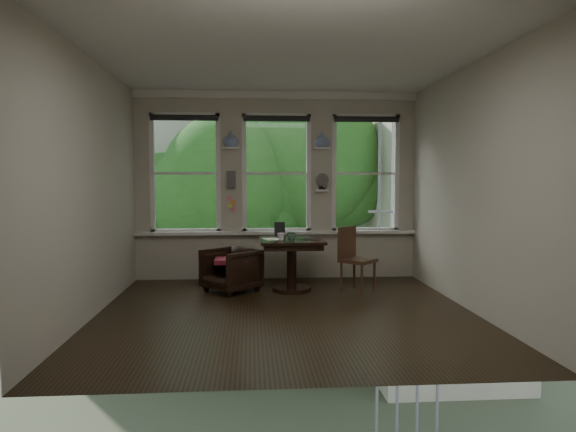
{
  "coord_description": "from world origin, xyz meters",
  "views": [
    {
      "loc": [
        -0.42,
        -6.05,
        1.59
      ],
      "look_at": [
        0.09,
        0.9,
        1.1
      ],
      "focal_mm": 32.0,
      "sensor_mm": 36.0,
      "label": 1
    }
  ],
  "objects": [
    {
      "name": "wall_left",
      "position": [
        -2.25,
        0.0,
        1.5
      ],
      "size": [
        0.0,
        4.5,
        4.5
      ],
      "primitive_type": "plane",
      "rotation": [
        1.57,
        0.0,
        1.57
      ],
      "color": "#B8B29D",
      "rests_on": "ground"
    },
    {
      "name": "ceiling",
      "position": [
        0.0,
        0.0,
        3.0
      ],
      "size": [
        4.5,
        4.5,
        0.0
      ],
      "primitive_type": "plane",
      "rotation": [
        3.14,
        0.0,
        0.0
      ],
      "color": "silver",
      "rests_on": "ground"
    },
    {
      "name": "laptop",
      "position": [
        0.38,
        1.12,
        0.76
      ],
      "size": [
        0.37,
        0.28,
        0.03
      ],
      "primitive_type": "imported",
      "rotation": [
        0.0,
        0.0,
        -0.21
      ],
      "color": "black",
      "rests_on": "table"
    },
    {
      "name": "tablet",
      "position": [
        0.01,
        1.54,
        0.86
      ],
      "size": [
        0.17,
        0.09,
        0.22
      ],
      "primitive_type": "cube",
      "rotation": [
        -0.26,
        0.0,
        0.11
      ],
      "color": "black",
      "rests_on": "table"
    },
    {
      "name": "sticky_notes",
      "position": [
        -0.72,
        2.19,
        1.25
      ],
      "size": [
        0.16,
        0.01,
        0.24
      ],
      "primitive_type": null,
      "color": "pink",
      "rests_on": "ground"
    },
    {
      "name": "armchair_left",
      "position": [
        -0.7,
        1.23,
        0.31
      ],
      "size": [
        0.95,
        0.95,
        0.62
      ],
      "primitive_type": "imported",
      "rotation": [
        0.0,
        0.0,
        -0.85
      ],
      "color": "black",
      "rests_on": "ground"
    },
    {
      "name": "vase_left",
      "position": [
        -0.72,
        2.15,
        2.24
      ],
      "size": [
        0.24,
        0.24,
        0.25
      ],
      "primitive_type": "imported",
      "color": "silver",
      "rests_on": "shelf_left"
    },
    {
      "name": "shelf_left",
      "position": [
        -0.72,
        2.15,
        2.1
      ],
      "size": [
        0.26,
        0.16,
        0.03
      ],
      "primitive_type": "cube",
      "color": "white",
      "rests_on": "ground"
    },
    {
      "name": "cushion_red",
      "position": [
        -0.7,
        1.23,
        0.45
      ],
      "size": [
        0.45,
        0.45,
        0.06
      ],
      "primitive_type": "cube",
      "color": "maroon",
      "rests_on": "armchair_left"
    },
    {
      "name": "shelf_right",
      "position": [
        0.72,
        2.15,
        2.1
      ],
      "size": [
        0.26,
        0.16,
        0.03
      ],
      "primitive_type": "cube",
      "color": "white",
      "rests_on": "ground"
    },
    {
      "name": "side_chair_right",
      "position": [
        1.1,
        1.1,
        0.46
      ],
      "size": [
        0.59,
        0.59,
        0.92
      ],
      "primitive_type": null,
      "rotation": [
        0.0,
        0.0,
        0.8
      ],
      "color": "#3E2B16",
      "rests_on": "ground"
    },
    {
      "name": "window_left",
      "position": [
        -1.45,
        2.25,
        1.7
      ],
      "size": [
        1.1,
        0.12,
        1.9
      ],
      "primitive_type": null,
      "color": "white",
      "rests_on": "ground"
    },
    {
      "name": "window_center",
      "position": [
        0.0,
        2.25,
        1.7
      ],
      "size": [
        1.1,
        0.12,
        1.9
      ],
      "primitive_type": null,
      "color": "white",
      "rests_on": "ground"
    },
    {
      "name": "vase_right",
      "position": [
        0.72,
        2.15,
        2.24
      ],
      "size": [
        0.24,
        0.24,
        0.25
      ],
      "primitive_type": "imported",
      "color": "silver",
      "rests_on": "shelf_right"
    },
    {
      "name": "intercom",
      "position": [
        -0.72,
        2.18,
        1.6
      ],
      "size": [
        0.14,
        0.06,
        0.28
      ],
      "primitive_type": "cube",
      "color": "#59544F",
      "rests_on": "ground"
    },
    {
      "name": "papers",
      "position": [
        -0.11,
        1.24,
        0.75
      ],
      "size": [
        0.3,
        0.35,
        0.0
      ],
      "primitive_type": "cube",
      "rotation": [
        0.0,
        0.0,
        0.29
      ],
      "color": "silver",
      "rests_on": "table"
    },
    {
      "name": "window_right",
      "position": [
        1.45,
        2.25,
        1.7
      ],
      "size": [
        1.1,
        0.12,
        1.9
      ],
      "primitive_type": null,
      "color": "white",
      "rests_on": "ground"
    },
    {
      "name": "wall_front",
      "position": [
        0.0,
        -2.25,
        1.5
      ],
      "size": [
        4.5,
        0.0,
        4.5
      ],
      "primitive_type": "plane",
      "rotation": [
        -1.57,
        0.0,
        0.0
      ],
      "color": "#B8B29D",
      "rests_on": "ground"
    },
    {
      "name": "drinking_glass",
      "position": [
        0.15,
        1.08,
        0.8
      ],
      "size": [
        0.15,
        0.15,
        0.1
      ],
      "primitive_type": "imported",
      "rotation": [
        0.0,
        0.0,
        0.18
      ],
      "color": "white",
      "rests_on": "table"
    },
    {
      "name": "ground",
      "position": [
        0.0,
        0.0,
        0.0
      ],
      "size": [
        4.5,
        4.5,
        0.0
      ],
      "primitive_type": "plane",
      "color": "black",
      "rests_on": "ground"
    },
    {
      "name": "wall_back",
      "position": [
        0.0,
        2.25,
        1.5
      ],
      "size": [
        4.5,
        0.0,
        4.5
      ],
      "primitive_type": "plane",
      "rotation": [
        1.57,
        0.0,
        0.0
      ],
      "color": "#B8B29D",
      "rests_on": "ground"
    },
    {
      "name": "table",
      "position": [
        0.17,
        1.23,
        0.38
      ],
      "size": [
        0.9,
        0.9,
        0.75
      ],
      "primitive_type": null,
      "color": "black",
      "rests_on": "ground"
    },
    {
      "name": "mug",
      "position": [
        0.01,
        1.1,
        0.8
      ],
      "size": [
        0.12,
        0.12,
        0.1
      ],
      "primitive_type": "imported",
      "rotation": [
        0.0,
        0.0,
        -0.08
      ],
      "color": "white",
      "rests_on": "table"
    },
    {
      "name": "desk_fan",
      "position": [
        0.72,
        2.13,
        1.53
      ],
      "size": [
        0.2,
        0.2,
        0.24
      ],
      "primitive_type": null,
      "color": "#59544F",
      "rests_on": "ground"
    },
    {
      "name": "wall_right",
      "position": [
        2.25,
        0.0,
        1.5
      ],
      "size": [
        0.0,
        4.5,
        4.5
      ],
      "primitive_type": "plane",
      "rotation": [
        1.57,
        0.0,
        -1.57
      ],
      "color": "#B8B29D",
      "rests_on": "ground"
    }
  ]
}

